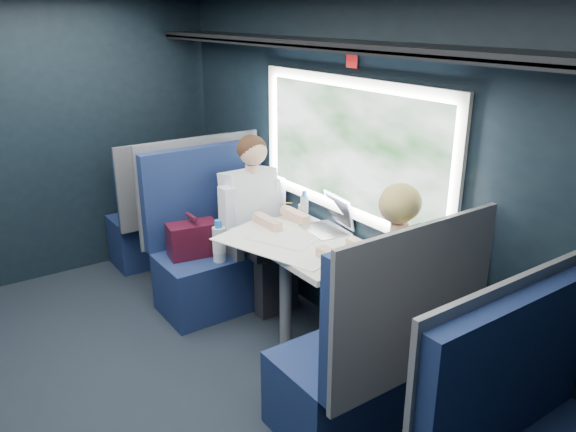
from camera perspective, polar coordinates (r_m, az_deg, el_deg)
ground at (r=3.61m, az=-12.36°, el=-17.28°), size 2.80×4.20×0.01m
room_shell at (r=2.98m, az=-14.04°, el=6.24°), size 3.00×4.40×2.40m
table at (r=3.71m, az=1.68°, el=-3.77°), size 0.62×1.00×0.74m
seat_bay_near at (r=4.39m, az=-7.20°, el=-3.43°), size 1.04×0.62×1.26m
seat_bay_far at (r=3.14m, az=8.68°, el=-14.00°), size 1.04×0.62×1.26m
seat_row_front at (r=5.18m, az=-11.89°, el=-0.15°), size 1.04×0.51×1.16m
man at (r=4.26m, az=-3.17°, el=0.24°), size 0.53×0.56×1.32m
woman at (r=3.24m, az=10.18°, el=-6.53°), size 0.53×0.56×1.32m
papers at (r=3.69m, az=-0.24°, el=-2.49°), size 0.81×0.97×0.01m
laptop at (r=3.87m, az=4.46°, el=-0.48°), size 0.28×0.35×0.24m
bottle_small at (r=4.08m, az=1.66°, el=1.02°), size 0.06×0.06×0.20m
cup at (r=4.15m, az=1.46°, el=0.63°), size 0.06×0.06×0.08m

